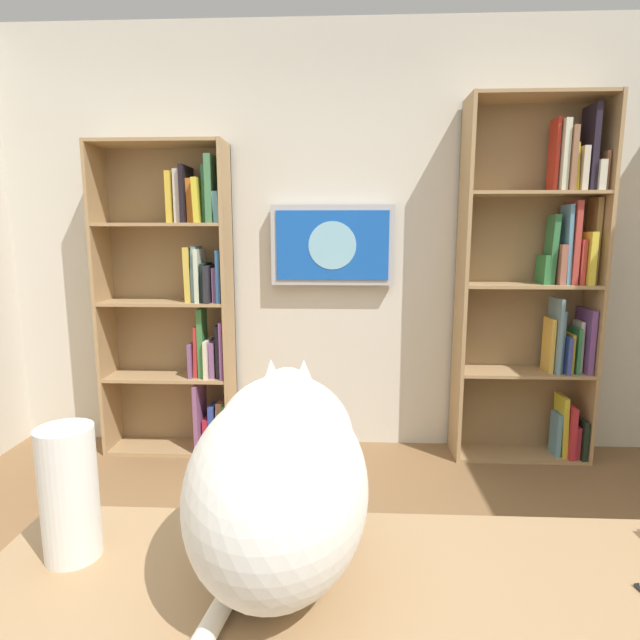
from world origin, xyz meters
TOP-DOWN VIEW (x-y plane):
  - wall_back at (0.00, -2.23)m, footprint 4.52×0.06m
  - bookshelf_left at (-1.23, -2.06)m, footprint 0.83×0.28m
  - bookshelf_right at (1.02, -2.06)m, footprint 0.82×0.28m
  - wall_mounted_tv at (0.07, -2.15)m, footprint 0.78×0.07m
  - cat at (0.12, 0.20)m, footprint 0.34×0.63m
  - paper_towel_roll at (0.54, 0.19)m, footprint 0.11×0.11m

SIDE VIEW (x-z plane):
  - paper_towel_roll at x=0.54m, z-range 0.76..1.04m
  - cat at x=0.12m, z-range 0.77..1.15m
  - bookshelf_right at x=1.02m, z-range 0.01..1.97m
  - bookshelf_left at x=-1.23m, z-range 0.01..2.21m
  - wall_mounted_tv at x=0.07m, z-range 1.09..1.59m
  - wall_back at x=0.00m, z-range 0.00..2.70m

